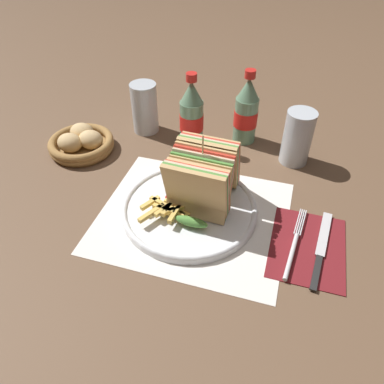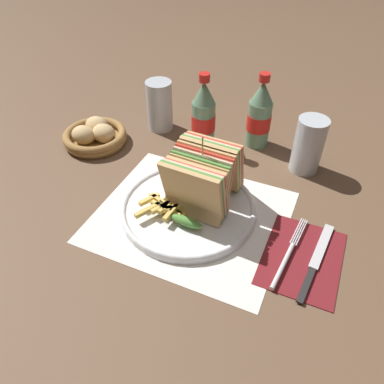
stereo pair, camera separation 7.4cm
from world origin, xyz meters
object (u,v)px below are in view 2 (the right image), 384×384
(plate_main, at_px, (188,208))
(glass_near, at_px, (308,145))
(coke_bottle_far, at_px, (260,116))
(glass_far, at_px, (160,106))
(knife, at_px, (316,261))
(coke_bottle_near, at_px, (204,116))
(fork, at_px, (286,258))
(bread_basket, at_px, (95,136))
(club_sandwich, at_px, (201,178))

(plate_main, distance_m, glass_near, 0.33)
(coke_bottle_far, xyz_separation_m, glass_far, (-0.27, -0.03, -0.02))
(knife, relative_size, coke_bottle_far, 1.05)
(coke_bottle_near, distance_m, coke_bottle_far, 0.14)
(glass_near, bearing_deg, fork, -84.71)
(plate_main, height_order, fork, plate_main)
(coke_bottle_far, bearing_deg, knife, -57.74)
(glass_far, height_order, bread_basket, glass_far)
(club_sandwich, relative_size, knife, 0.93)
(coke_bottle_near, height_order, coke_bottle_far, same)
(glass_far, bearing_deg, coke_bottle_far, 6.22)
(plate_main, height_order, coke_bottle_far, coke_bottle_far)
(knife, bearing_deg, plate_main, 179.17)
(glass_near, height_order, bread_basket, glass_near)
(fork, relative_size, coke_bottle_near, 0.99)
(bread_basket, bearing_deg, glass_far, 48.69)
(plate_main, xyz_separation_m, glass_far, (-0.21, 0.28, 0.06))
(club_sandwich, bearing_deg, plate_main, -125.52)
(fork, distance_m, bread_basket, 0.59)
(knife, bearing_deg, glass_near, 111.27)
(club_sandwich, relative_size, coke_bottle_far, 0.98)
(knife, xyz_separation_m, coke_bottle_far, (-0.22, 0.34, 0.08))
(glass_near, bearing_deg, plate_main, -127.72)
(coke_bottle_near, bearing_deg, glass_near, -0.15)
(fork, bearing_deg, club_sandwich, 166.10)
(club_sandwich, xyz_separation_m, bread_basket, (-0.35, 0.12, -0.06))
(plate_main, bearing_deg, knife, -6.52)
(coke_bottle_near, bearing_deg, bread_basket, -157.14)
(knife, height_order, coke_bottle_near, coke_bottle_near)
(bread_basket, bearing_deg, coke_bottle_far, 23.29)
(glass_far, bearing_deg, fork, -37.11)
(club_sandwich, height_order, knife, club_sandwich)
(bread_basket, bearing_deg, plate_main, -22.96)
(fork, distance_m, coke_bottle_near, 0.43)
(coke_bottle_near, xyz_separation_m, coke_bottle_far, (0.13, 0.06, 0.00))
(coke_bottle_near, distance_m, bread_basket, 0.29)
(coke_bottle_near, distance_m, glass_near, 0.27)
(coke_bottle_far, height_order, glass_far, coke_bottle_far)
(plate_main, height_order, bread_basket, bread_basket)
(fork, distance_m, coke_bottle_far, 0.40)
(plate_main, relative_size, coke_bottle_near, 1.48)
(bread_basket, bearing_deg, coke_bottle_near, 22.86)
(coke_bottle_far, bearing_deg, glass_far, -173.78)
(glass_near, relative_size, glass_far, 1.00)
(glass_far, bearing_deg, club_sandwich, -48.06)
(club_sandwich, distance_m, knife, 0.27)
(club_sandwich, bearing_deg, coke_bottle_near, 111.43)
(fork, relative_size, bread_basket, 1.16)
(fork, bearing_deg, glass_near, 100.97)
(knife, bearing_deg, coke_bottle_far, 127.94)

